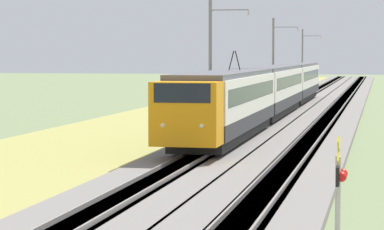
% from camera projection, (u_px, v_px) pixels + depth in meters
% --- Properties ---
extents(ballast_main, '(240.00, 4.40, 0.30)m').
position_uv_depth(ballast_main, '(271.00, 117.00, 67.08)').
color(ballast_main, slate).
rests_on(ballast_main, ground).
extents(ballast_adjacent, '(240.00, 4.40, 0.30)m').
position_uv_depth(ballast_adjacent, '(329.00, 118.00, 66.20)').
color(ballast_adjacent, slate).
rests_on(ballast_adjacent, ground).
extents(track_main, '(240.00, 1.57, 0.45)m').
position_uv_depth(track_main, '(271.00, 117.00, 67.08)').
color(track_main, '#4C4238').
rests_on(track_main, ground).
extents(track_adjacent, '(240.00, 1.57, 0.45)m').
position_uv_depth(track_adjacent, '(329.00, 118.00, 66.20)').
color(track_adjacent, '#4C4238').
rests_on(track_adjacent, ground).
extents(grass_verge, '(240.00, 13.04, 0.12)m').
position_uv_depth(grass_verge, '(191.00, 117.00, 68.31)').
color(grass_verge, '#99934C').
rests_on(grass_verge, ground).
extents(passenger_train, '(60.53, 2.99, 5.01)m').
position_uv_depth(passenger_train, '(271.00, 88.00, 66.86)').
color(passenger_train, orange).
rests_on(passenger_train, ground).
extents(crossing_signal_far, '(0.70, 0.23, 3.27)m').
position_uv_depth(crossing_signal_far, '(339.00, 205.00, 17.08)').
color(crossing_signal_far, beige).
rests_on(crossing_signal_far, ground).
extents(catenary_mast_mid, '(0.22, 2.56, 8.46)m').
position_uv_depth(catenary_mast_mid, '(211.00, 61.00, 56.60)').
color(catenary_mast_mid, slate).
rests_on(catenary_mast_mid, ground).
extents(catenary_mast_far, '(0.22, 2.56, 8.37)m').
position_uv_depth(catenary_mast_far, '(274.00, 59.00, 89.39)').
color(catenary_mast_far, slate).
rests_on(catenary_mast_far, ground).
extents(catenary_mast_distant, '(0.22, 2.56, 8.17)m').
position_uv_depth(catenary_mast_distant, '(303.00, 59.00, 122.19)').
color(catenary_mast_distant, slate).
rests_on(catenary_mast_distant, ground).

